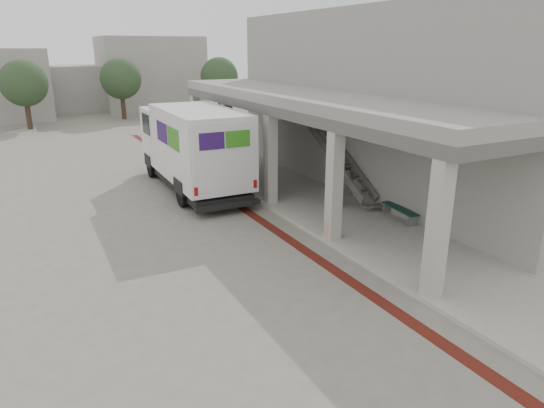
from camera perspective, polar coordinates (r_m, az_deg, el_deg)
ground at (r=13.39m, az=0.82°, el=-6.68°), size 120.00×120.00×0.00m
bike_lane_stripe at (r=15.45m, az=0.53°, el=-3.20°), size 0.35×40.00×0.01m
sidewalk at (r=15.53m, az=13.92°, el=-3.41°), size 4.40×28.00×0.12m
transit_building at (r=19.89m, az=12.24°, el=11.27°), size 7.60×17.00×7.00m
distant_backdrop at (r=46.75m, az=-24.72°, el=12.86°), size 28.00×10.00×6.50m
tree_left at (r=38.76m, az=-27.18°, el=12.51°), size 3.20×3.20×4.80m
tree_mid at (r=41.49m, az=-17.37°, el=13.87°), size 3.20×3.20×4.80m
tree_right at (r=42.79m, az=-6.22°, el=14.66°), size 3.20×3.20×4.80m
fedex_truck at (r=19.93m, az=-9.39°, el=6.76°), size 2.61×7.93×3.36m
bench at (r=16.63m, az=14.80°, el=-0.82°), size 0.56×1.69×0.39m
bollard_near at (r=14.67m, az=7.04°, el=-2.67°), size 0.43×0.43×0.65m
bollard_far at (r=17.49m, az=7.57°, el=0.74°), size 0.44×0.44×0.66m
utility_cabinet at (r=18.88m, az=8.42°, el=2.62°), size 0.61×0.73×1.06m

